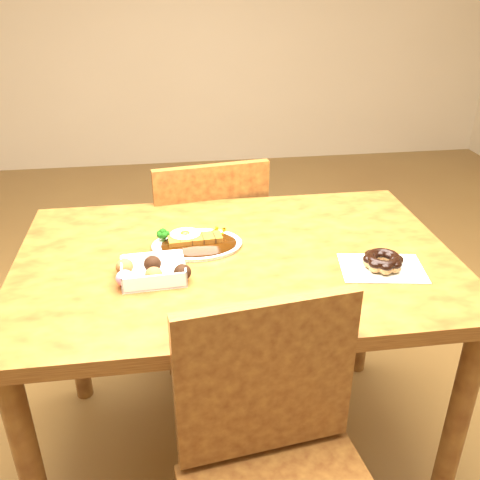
{
  "coord_description": "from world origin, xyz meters",
  "views": [
    {
      "loc": [
        -0.17,
        -1.28,
        1.46
      ],
      "look_at": [
        0.01,
        -0.02,
        0.81
      ],
      "focal_mm": 40.0,
      "sensor_mm": 36.0,
      "label": 1
    }
  ],
  "objects": [
    {
      "name": "donut_box",
      "position": [
        -0.23,
        -0.09,
        0.77
      ],
      "size": [
        0.19,
        0.13,
        0.05
      ],
      "rotation": [
        0.0,
        0.0,
        0.06
      ],
      "color": "white",
      "rests_on": "table"
    },
    {
      "name": "table",
      "position": [
        0.0,
        0.0,
        0.65
      ],
      "size": [
        1.2,
        0.8,
        0.75
      ],
      "color": "#4F230F",
      "rests_on": "ground"
    },
    {
      "name": "chair_far",
      "position": [
        -0.04,
        0.54,
        0.48
      ],
      "size": [
        0.47,
        0.47,
        0.87
      ],
      "rotation": [
        0.0,
        0.0,
        3.28
      ],
      "color": "#4F230F",
      "rests_on": "ground"
    },
    {
      "name": "katsu_curry_plate",
      "position": [
        -0.11,
        0.07,
        0.76
      ],
      "size": [
        0.25,
        0.18,
        0.05
      ],
      "rotation": [
        0.0,
        0.0,
        0.01
      ],
      "color": "white",
      "rests_on": "table"
    },
    {
      "name": "pon_de_ring",
      "position": [
        0.37,
        -0.12,
        0.77
      ],
      "size": [
        0.24,
        0.18,
        0.04
      ],
      "rotation": [
        0.0,
        0.0,
        -0.16
      ],
      "color": "silver",
      "rests_on": "table"
    },
    {
      "name": "ground",
      "position": [
        0.0,
        0.0,
        0.0
      ],
      "size": [
        6.0,
        6.0,
        0.0
      ],
      "primitive_type": "plane",
      "color": "brown",
      "rests_on": "ground"
    }
  ]
}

